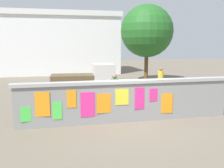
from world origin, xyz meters
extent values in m
plane|color=#6B6051|center=(0.00, 8.00, 0.00)|extent=(60.00, 60.00, 0.00)
cube|color=gray|center=(0.00, 0.00, 0.75)|extent=(8.40, 0.30, 1.50)
cube|color=#A0A0A0|center=(0.00, 0.00, 1.56)|extent=(8.60, 0.42, 0.12)
cube|color=#4CD84C|center=(-3.78, -0.16, 0.55)|extent=(0.37, 0.03, 0.54)
cube|color=orange|center=(-3.19, -0.16, 0.88)|extent=(0.51, 0.04, 0.89)
cube|color=#4CD84C|center=(-2.69, -0.16, 0.62)|extent=(0.33, 0.01, 0.65)
cube|color=orange|center=(-2.17, -0.16, 1.03)|extent=(0.34, 0.02, 0.65)
cube|color=#F42D8C|center=(-1.58, -0.16, 0.79)|extent=(0.52, 0.02, 0.93)
cube|color=orange|center=(-0.98, -0.16, 0.80)|extent=(0.55, 0.03, 0.74)
cube|color=yellow|center=(-0.27, -0.16, 1.01)|extent=(0.53, 0.01, 0.62)
cube|color=#F42D8C|center=(0.43, -0.16, 0.92)|extent=(0.39, 0.03, 0.85)
cube|color=#F42D8C|center=(1.00, -0.16, 1.04)|extent=(0.33, 0.03, 0.50)
cube|color=orange|center=(1.58, -0.16, 0.66)|extent=(0.48, 0.02, 0.80)
cylinder|color=black|center=(0.22, 5.92, 0.35)|extent=(0.71, 0.24, 0.70)
cylinder|color=black|center=(0.14, 4.62, 0.35)|extent=(0.71, 0.24, 0.70)
cylinder|color=black|center=(-2.27, 6.08, 0.35)|extent=(0.71, 0.24, 0.70)
cylinder|color=black|center=(-2.35, 4.78, 0.35)|extent=(0.71, 0.24, 0.70)
cube|color=silver|center=(0.08, 5.28, 1.10)|extent=(1.29, 1.57, 1.50)
cube|color=brown|center=(-1.71, 5.39, 0.80)|extent=(2.49, 1.65, 0.90)
cylinder|color=black|center=(2.28, 2.35, 0.30)|extent=(0.61, 0.20, 0.60)
cylinder|color=black|center=(0.99, 2.14, 0.30)|extent=(0.61, 0.22, 0.60)
cube|color=red|center=(1.64, 2.24, 0.58)|extent=(1.03, 0.40, 0.32)
cube|color=black|center=(1.44, 2.21, 0.76)|extent=(0.59, 0.31, 0.10)
cube|color=#262626|center=(2.18, 2.33, 0.85)|extent=(0.13, 0.56, 0.03)
cylinder|color=black|center=(-2.67, 1.53, 0.33)|extent=(0.66, 0.13, 0.66)
cylinder|color=black|center=(-1.63, 1.68, 0.33)|extent=(0.66, 0.13, 0.66)
cube|color=silver|center=(-2.15, 1.60, 0.51)|extent=(0.95, 0.17, 0.06)
cylinder|color=silver|center=(-2.00, 1.62, 0.73)|extent=(0.03, 0.03, 0.40)
cube|color=black|center=(-2.00, 1.62, 0.93)|extent=(0.21, 0.11, 0.05)
cube|color=black|center=(-2.62, 1.54, 0.88)|extent=(0.10, 0.44, 0.03)
cylinder|color=black|center=(2.55, 3.47, 0.33)|extent=(0.66, 0.15, 0.66)
cylinder|color=black|center=(3.58, 3.65, 0.33)|extent=(0.66, 0.15, 0.66)
cube|color=gold|center=(3.06, 3.56, 0.51)|extent=(0.94, 0.21, 0.06)
cylinder|color=gold|center=(3.21, 3.58, 0.73)|extent=(0.03, 0.03, 0.40)
cube|color=black|center=(3.21, 3.58, 0.93)|extent=(0.21, 0.11, 0.05)
cube|color=black|center=(2.60, 3.47, 0.88)|extent=(0.12, 0.44, 0.03)
cylinder|color=yellow|center=(-0.11, 2.07, 0.40)|extent=(0.12, 0.12, 0.80)
cylinder|color=yellow|center=(0.06, 2.11, 0.40)|extent=(0.12, 0.12, 0.80)
cylinder|color=#3F994C|center=(-0.03, 2.09, 1.10)|extent=(0.41, 0.41, 0.60)
sphere|color=#8C664C|center=(-0.03, 2.09, 1.51)|extent=(0.22, 0.22, 0.22)
cylinder|color=yellow|center=(3.53, 4.77, 0.40)|extent=(0.12, 0.12, 0.80)
cylinder|color=yellow|center=(3.47, 4.94, 0.40)|extent=(0.12, 0.12, 0.80)
cylinder|color=yellow|center=(3.50, 4.85, 1.10)|extent=(0.44, 0.44, 0.60)
sphere|color=#8C664C|center=(3.50, 4.85, 1.51)|extent=(0.22, 0.22, 0.22)
cylinder|color=brown|center=(4.41, 9.74, 1.28)|extent=(0.30, 0.30, 2.56)
sphere|color=#225E21|center=(4.41, 9.74, 3.98)|extent=(4.05, 4.05, 4.05)
cube|color=white|center=(-2.00, 18.23, 2.80)|extent=(11.65, 5.94, 5.60)
cube|color=silver|center=(-2.00, 18.23, 5.85)|extent=(11.95, 6.24, 0.50)
camera|label=1|loc=(-2.80, -9.34, 3.00)|focal=41.17mm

